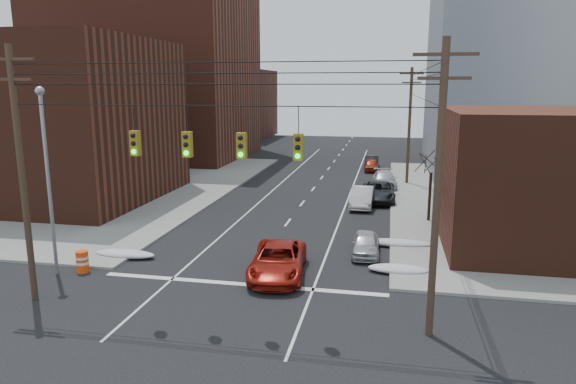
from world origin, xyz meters
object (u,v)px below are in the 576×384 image
at_px(parked_car_d, 384,180).
at_px(lot_car_c, 54,192).
at_px(parked_car_e, 372,165).
at_px(red_pickup, 278,260).
at_px(construction_barrel, 82,261).
at_px(lot_car_b, 120,185).
at_px(parked_car_a, 366,244).
at_px(parked_car_c, 378,192).
at_px(parked_car_b, 362,197).
at_px(parked_car_f, 372,162).
at_px(lot_car_d, 120,171).
at_px(lot_car_a, 136,185).

bearing_deg(parked_car_d, lot_car_c, -160.70).
bearing_deg(lot_car_c, parked_car_e, -69.60).
distance_m(red_pickup, construction_barrel, 9.98).
distance_m(parked_car_d, lot_car_b, 23.69).
relative_size(parked_car_d, lot_car_b, 0.98).
relative_size(parked_car_d, lot_car_c, 1.10).
bearing_deg(lot_car_b, parked_car_d, -83.57).
bearing_deg(construction_barrel, lot_car_b, 113.46).
bearing_deg(parked_car_a, parked_car_d, 86.14).
distance_m(lot_car_b, construction_barrel, 19.09).
distance_m(parked_car_c, construction_barrel, 24.29).
distance_m(parked_car_b, lot_car_b, 20.77).
relative_size(parked_car_f, lot_car_c, 0.92).
bearing_deg(parked_car_d, lot_car_b, -165.03).
relative_size(parked_car_e, lot_car_d, 0.84).
bearing_deg(lot_car_b, parked_car_a, -131.71).
xyz_separation_m(red_pickup, parked_car_e, (3.37, 33.16, -0.13)).
height_order(lot_car_c, construction_barrel, lot_car_c).
height_order(parked_car_f, lot_car_a, parked_car_f).
height_order(parked_car_e, lot_car_a, lot_car_a).
height_order(red_pickup, lot_car_a, red_pickup).
height_order(parked_car_c, parked_car_d, parked_car_c).
height_order(parked_car_c, parked_car_f, parked_car_c).
relative_size(parked_car_a, parked_car_c, 0.66).
xyz_separation_m(parked_car_b, lot_car_c, (-24.58, -3.30, 0.06)).
height_order(red_pickup, parked_car_e, red_pickup).
bearing_deg(parked_car_e, parked_car_f, 89.89).
bearing_deg(parked_car_a, parked_car_e, 89.85).
bearing_deg(parked_car_b, lot_car_c, -171.37).
bearing_deg(parked_car_d, parked_car_f, 93.73).
bearing_deg(parked_car_a, parked_car_f, 89.88).
height_order(lot_car_b, construction_barrel, lot_car_b).
height_order(parked_car_b, parked_car_d, parked_car_b).
xyz_separation_m(parked_car_f, lot_car_c, (-24.58, -22.80, 0.12)).
xyz_separation_m(red_pickup, lot_car_d, (-21.36, 22.93, 0.14)).
relative_size(parked_car_e, parked_car_f, 0.88).
xyz_separation_m(parked_car_c, parked_car_f, (-1.20, 17.12, -0.07)).
distance_m(parked_car_a, lot_car_a, 24.07).
bearing_deg(construction_barrel, parked_car_f, 70.26).
height_order(parked_car_e, lot_car_b, lot_car_b).
bearing_deg(lot_car_a, parked_car_b, -99.87).
relative_size(parked_car_f, lot_car_a, 1.14).
xyz_separation_m(parked_car_a, construction_barrel, (-14.02, -5.58, -0.06)).
height_order(parked_car_d, parked_car_f, parked_car_d).
relative_size(parked_car_c, parked_car_d, 1.09).
height_order(parked_car_d, lot_car_b, lot_car_b).
bearing_deg(parked_car_f, parked_car_e, -89.08).
relative_size(lot_car_a, construction_barrel, 3.42).
height_order(parked_car_b, lot_car_c, parked_car_b).
bearing_deg(lot_car_c, parked_car_d, -86.14).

